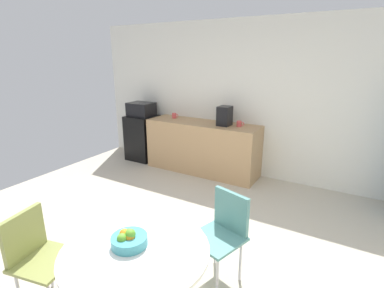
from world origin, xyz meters
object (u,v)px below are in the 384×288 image
object	(u,v)px
mug_white	(239,124)
coffee_maker	(225,116)
fruit_bowl	(129,239)
chair_teal	(224,226)
chair_olive	(35,249)
round_table	(137,267)
microwave	(141,109)
mini_fridge	(143,137)
mug_green	(174,116)

from	to	relation	value
mug_white	coffee_maker	world-z (taller)	coffee_maker
fruit_bowl	mug_white	bearing A→B (deg)	97.67
chair_teal	chair_olive	bearing A→B (deg)	-137.78
round_table	fruit_bowl	distance (m)	0.21
microwave	coffee_maker	xyz separation A→B (m)	(1.77, 0.00, 0.05)
chair_olive	mug_white	xyz separation A→B (m)	(0.42, 3.32, 0.43)
fruit_bowl	coffee_maker	bearing A→B (deg)	102.23
chair_teal	mug_white	size ratio (longest dim) A/B	6.43
round_table	chair_teal	world-z (taller)	chair_teal
mini_fridge	fruit_bowl	distance (m)	3.96
round_table	fruit_bowl	world-z (taller)	fruit_bowl
mug_green	chair_teal	bearing A→B (deg)	-48.10
round_table	chair_olive	xyz separation A→B (m)	(-0.91, -0.18, -0.08)
round_table	chair_olive	bearing A→B (deg)	-168.53
round_table	mug_white	distance (m)	3.19
microwave	coffee_maker	size ratio (longest dim) A/B	1.50
mini_fridge	fruit_bowl	size ratio (longest dim) A/B	3.53
coffee_maker	mini_fridge	bearing A→B (deg)	180.00
mini_fridge	fruit_bowl	bearing A→B (deg)	-51.70
chair_olive	coffee_maker	world-z (taller)	coffee_maker
mini_fridge	chair_olive	bearing A→B (deg)	-64.03
microwave	coffee_maker	distance (m)	1.77
chair_teal	mug_white	xyz separation A→B (m)	(-0.75, 2.25, 0.43)
coffee_maker	mug_green	bearing A→B (deg)	176.19
chair_olive	coffee_maker	distance (m)	3.33
mug_green	coffee_maker	size ratio (longest dim) A/B	0.40
chair_olive	mug_white	size ratio (longest dim) A/B	6.43
mug_green	coffee_maker	bearing A→B (deg)	-3.81
microwave	mug_white	bearing A→B (deg)	1.06
fruit_bowl	chair_olive	bearing A→B (deg)	-167.48
chair_teal	fruit_bowl	distance (m)	0.98
mug_white	fruit_bowl	bearing A→B (deg)	-82.33
chair_teal	coffee_maker	size ratio (longest dim) A/B	2.59
chair_teal	fruit_bowl	world-z (taller)	fruit_bowl
chair_olive	mug_green	xyz separation A→B (m)	(-0.87, 3.35, 0.43)
mug_green	coffee_maker	distance (m)	1.06
chair_teal	round_table	bearing A→B (deg)	-107.02
mini_fridge	mug_white	world-z (taller)	mug_white
microwave	chair_olive	size ratio (longest dim) A/B	0.58
chair_olive	fruit_bowl	xyz separation A→B (m)	(0.85, 0.19, 0.28)
chair_teal	mini_fridge	bearing A→B (deg)	141.42
mug_green	microwave	bearing A→B (deg)	-174.51
fruit_bowl	microwave	bearing A→B (deg)	128.30
round_table	mug_green	distance (m)	3.65
mini_fridge	mug_white	distance (m)	2.08
microwave	chair_olive	distance (m)	3.68
mini_fridge	chair_teal	world-z (taller)	mini_fridge
microwave	fruit_bowl	xyz separation A→B (m)	(2.44, -3.09, -0.21)
mini_fridge	fruit_bowl	world-z (taller)	mini_fridge
microwave	mug_green	size ratio (longest dim) A/B	3.72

